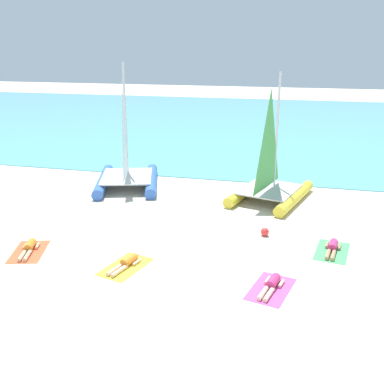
{
  "coord_description": "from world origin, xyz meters",
  "views": [
    {
      "loc": [
        4.42,
        -12.64,
        7.06
      ],
      "look_at": [
        0.0,
        4.82,
        1.2
      ],
      "focal_mm": 42.29,
      "sensor_mm": 36.0,
      "label": 1
    }
  ],
  "objects_px": {
    "sunbather_leftmost": "(29,248)",
    "towel_center_right": "(271,289)",
    "sunbather_center_left": "(126,263)",
    "towel_rightmost": "(332,251)",
    "beach_ball": "(265,232)",
    "sunbather_center_right": "(272,284)",
    "towel_leftmost": "(29,252)",
    "towel_center_left": "(125,267)",
    "sailboat_yellow": "(270,182)",
    "sunbather_rightmost": "(332,247)",
    "sailboat_blue": "(127,169)"
  },
  "relations": [
    {
      "from": "sailboat_yellow",
      "to": "sunbather_center_right",
      "type": "xyz_separation_m",
      "value": [
        0.8,
        -8.34,
        -0.75
      ]
    },
    {
      "from": "sunbather_rightmost",
      "to": "sailboat_blue",
      "type": "bearing_deg",
      "value": 160.19
    },
    {
      "from": "sailboat_yellow",
      "to": "towel_leftmost",
      "type": "distance_m",
      "value": 11.19
    },
    {
      "from": "sunbather_leftmost",
      "to": "towel_rightmost",
      "type": "height_order",
      "value": "sunbather_leftmost"
    },
    {
      "from": "towel_rightmost",
      "to": "sunbather_rightmost",
      "type": "relative_size",
      "value": 1.21
    },
    {
      "from": "towel_leftmost",
      "to": "sunbather_center_right",
      "type": "xyz_separation_m",
      "value": [
        8.66,
        -0.43,
        0.13
      ]
    },
    {
      "from": "sailboat_blue",
      "to": "sunbather_center_right",
      "type": "xyz_separation_m",
      "value": [
        8.19,
        -8.66,
        -0.81
      ]
    },
    {
      "from": "sunbather_center_right",
      "to": "sunbather_rightmost",
      "type": "height_order",
      "value": "same"
    },
    {
      "from": "sailboat_yellow",
      "to": "beach_ball",
      "type": "relative_size",
      "value": 18.15
    },
    {
      "from": "towel_rightmost",
      "to": "towel_leftmost",
      "type": "bearing_deg",
      "value": -165.65
    },
    {
      "from": "sunbather_center_right",
      "to": "beach_ball",
      "type": "bearing_deg",
      "value": 111.7
    },
    {
      "from": "sailboat_yellow",
      "to": "sailboat_blue",
      "type": "height_order",
      "value": "sailboat_blue"
    },
    {
      "from": "sunbather_leftmost",
      "to": "towel_center_left",
      "type": "xyz_separation_m",
      "value": [
        3.83,
        -0.3,
        -0.13
      ]
    },
    {
      "from": "sailboat_blue",
      "to": "sunbather_leftmost",
      "type": "bearing_deg",
      "value": -111.27
    },
    {
      "from": "sunbather_rightmost",
      "to": "towel_center_right",
      "type": "bearing_deg",
      "value": -111.89
    },
    {
      "from": "sunbather_center_left",
      "to": "sunbather_leftmost",
      "type": "bearing_deg",
      "value": -169.3
    },
    {
      "from": "towel_rightmost",
      "to": "sunbather_center_left",
      "type": "bearing_deg",
      "value": -156.93
    },
    {
      "from": "sunbather_leftmost",
      "to": "towel_center_right",
      "type": "height_order",
      "value": "sunbather_leftmost"
    },
    {
      "from": "sailboat_blue",
      "to": "sunbather_rightmost",
      "type": "bearing_deg",
      "value": -46.26
    },
    {
      "from": "towel_leftmost",
      "to": "towel_center_right",
      "type": "xyz_separation_m",
      "value": [
        8.65,
        -0.5,
        0.0
      ]
    },
    {
      "from": "towel_center_right",
      "to": "sunbather_center_left",
      "type": "bearing_deg",
      "value": 176.08
    },
    {
      "from": "towel_center_left",
      "to": "beach_ball",
      "type": "height_order",
      "value": "beach_ball"
    },
    {
      "from": "towel_center_left",
      "to": "beach_ball",
      "type": "xyz_separation_m",
      "value": [
        4.27,
        3.76,
        0.16
      ]
    },
    {
      "from": "sailboat_yellow",
      "to": "sunbather_center_right",
      "type": "distance_m",
      "value": 8.41
    },
    {
      "from": "sunbather_center_right",
      "to": "beach_ball",
      "type": "relative_size",
      "value": 4.76
    },
    {
      "from": "towel_center_left",
      "to": "sunbather_center_right",
      "type": "height_order",
      "value": "sunbather_center_right"
    },
    {
      "from": "towel_leftmost",
      "to": "towel_center_right",
      "type": "distance_m",
      "value": 8.66
    },
    {
      "from": "towel_rightmost",
      "to": "sunbather_rightmost",
      "type": "distance_m",
      "value": 0.14
    },
    {
      "from": "sunbather_rightmost",
      "to": "beach_ball",
      "type": "relative_size",
      "value": 4.79
    },
    {
      "from": "sailboat_yellow",
      "to": "beach_ball",
      "type": "height_order",
      "value": "sailboat_yellow"
    },
    {
      "from": "towel_rightmost",
      "to": "beach_ball",
      "type": "height_order",
      "value": "beach_ball"
    },
    {
      "from": "towel_leftmost",
      "to": "beach_ball",
      "type": "height_order",
      "value": "beach_ball"
    },
    {
      "from": "sailboat_yellow",
      "to": "towel_center_left",
      "type": "height_order",
      "value": "sailboat_yellow"
    },
    {
      "from": "sailboat_yellow",
      "to": "sunbather_rightmost",
      "type": "relative_size",
      "value": 3.79
    },
    {
      "from": "beach_ball",
      "to": "towel_leftmost",
      "type": "bearing_deg",
      "value": -156.36
    },
    {
      "from": "sunbather_leftmost",
      "to": "towel_center_right",
      "type": "xyz_separation_m",
      "value": [
        8.67,
        -0.56,
        -0.13
      ]
    },
    {
      "from": "towel_leftmost",
      "to": "beach_ball",
      "type": "xyz_separation_m",
      "value": [
        8.07,
        3.53,
        0.16
      ]
    },
    {
      "from": "sunbather_center_left",
      "to": "towel_center_right",
      "type": "relative_size",
      "value": 0.82
    },
    {
      "from": "towel_center_right",
      "to": "sunbather_rightmost",
      "type": "xyz_separation_m",
      "value": [
        1.92,
        3.26,
        0.13
      ]
    },
    {
      "from": "sailboat_blue",
      "to": "sunbather_center_right",
      "type": "distance_m",
      "value": 11.95
    },
    {
      "from": "sailboat_blue",
      "to": "towel_leftmost",
      "type": "xyz_separation_m",
      "value": [
        -0.47,
        -8.23,
        -0.93
      ]
    },
    {
      "from": "towel_leftmost",
      "to": "sunbather_center_right",
      "type": "relative_size",
      "value": 1.22
    },
    {
      "from": "sailboat_yellow",
      "to": "sailboat_blue",
      "type": "distance_m",
      "value": 7.4
    },
    {
      "from": "sailboat_yellow",
      "to": "towel_center_right",
      "type": "bearing_deg",
      "value": -69.57
    },
    {
      "from": "sunbather_leftmost",
      "to": "sunbather_center_left",
      "type": "xyz_separation_m",
      "value": [
        3.84,
        -0.23,
        0.0
      ]
    },
    {
      "from": "towel_leftmost",
      "to": "towel_rightmost",
      "type": "bearing_deg",
      "value": 14.35
    },
    {
      "from": "sailboat_blue",
      "to": "towel_leftmost",
      "type": "relative_size",
      "value": 3.31
    },
    {
      "from": "sailboat_blue",
      "to": "towel_leftmost",
      "type": "height_order",
      "value": "sailboat_blue"
    },
    {
      "from": "towel_leftmost",
      "to": "sunbather_center_right",
      "type": "distance_m",
      "value": 8.67
    },
    {
      "from": "towel_leftmost",
      "to": "towel_center_left",
      "type": "relative_size",
      "value": 1.0
    }
  ]
}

